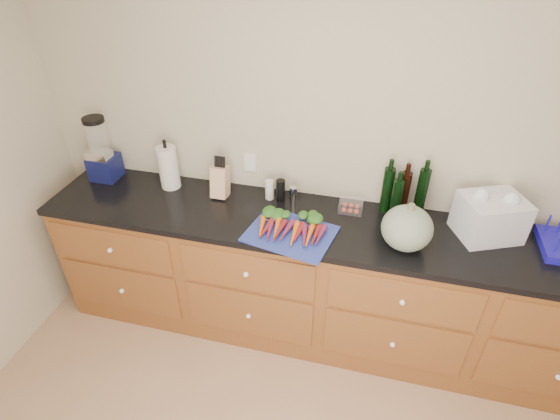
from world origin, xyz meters
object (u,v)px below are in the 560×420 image
(cutting_board, at_px, (290,234))
(carrots, at_px, (292,226))
(tomato_box, at_px, (351,206))
(knife_block, at_px, (220,182))
(blender_appliance, at_px, (101,153))
(squash, at_px, (407,228))
(paper_towel, at_px, (168,167))

(cutting_board, bearing_deg, carrots, 90.00)
(cutting_board, xyz_separation_m, tomato_box, (0.31, 0.33, 0.03))
(knife_block, xyz_separation_m, tomato_box, (0.85, 0.03, -0.07))
(cutting_board, bearing_deg, tomato_box, 46.89)
(cutting_board, distance_m, blender_appliance, 1.44)
(squash, distance_m, paper_towel, 1.56)
(knife_block, bearing_deg, squash, -11.83)
(cutting_board, xyz_separation_m, paper_towel, (-0.90, 0.32, 0.14))
(blender_appliance, xyz_separation_m, tomato_box, (1.70, 0.01, -0.16))
(carrots, relative_size, knife_block, 1.90)
(tomato_box, bearing_deg, carrots, -136.54)
(cutting_board, height_order, squash, squash)
(squash, height_order, tomato_box, squash)
(blender_appliance, bearing_deg, tomato_box, 0.42)
(blender_appliance, relative_size, paper_towel, 1.53)
(cutting_board, xyz_separation_m, squash, (0.64, 0.05, 0.12))
(squash, bearing_deg, knife_block, 168.17)
(cutting_board, distance_m, carrots, 0.05)
(carrots, height_order, squash, squash)
(carrots, bearing_deg, tomato_box, 43.46)
(carrots, height_order, knife_block, knife_block)
(paper_towel, bearing_deg, knife_block, -3.12)
(squash, height_order, blender_appliance, blender_appliance)
(carrots, relative_size, blender_appliance, 0.87)
(blender_appliance, bearing_deg, squash, -7.40)
(cutting_board, xyz_separation_m, knife_block, (-0.54, 0.30, 0.10))
(carrots, relative_size, squash, 1.38)
(squash, distance_m, tomato_box, 0.44)
(tomato_box, bearing_deg, blender_appliance, -179.58)
(paper_towel, relative_size, tomato_box, 2.00)
(paper_towel, bearing_deg, cutting_board, -19.51)
(carrots, height_order, tomato_box, same)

